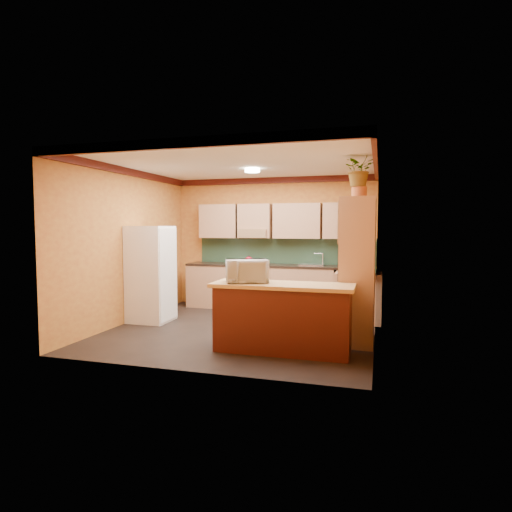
# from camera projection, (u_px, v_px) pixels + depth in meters

# --- Properties ---
(room_shell) EXTENTS (4.24, 4.24, 2.72)m
(room_shell) POSITION_uv_depth(u_px,v_px,m) (248.00, 203.00, 7.14)
(room_shell) COLOR black
(room_shell) RESTS_ON ground
(base_cabinets_back) EXTENTS (3.65, 0.60, 0.88)m
(base_cabinets_back) POSITION_uv_depth(u_px,v_px,m) (274.00, 288.00, 8.68)
(base_cabinets_back) COLOR tan
(base_cabinets_back) RESTS_ON ground
(countertop_back) EXTENTS (3.65, 0.62, 0.04)m
(countertop_back) POSITION_uv_depth(u_px,v_px,m) (274.00, 266.00, 8.65)
(countertop_back) COLOR black
(countertop_back) RESTS_ON base_cabinets_back
(stove) EXTENTS (0.58, 0.58, 0.91)m
(stove) POSITION_uv_depth(u_px,v_px,m) (245.00, 286.00, 8.85)
(stove) COLOR black
(stove) RESTS_ON ground
(kettle) EXTENTS (0.18, 0.18, 0.18)m
(kettle) POSITION_uv_depth(u_px,v_px,m) (249.00, 260.00, 8.74)
(kettle) COLOR red
(kettle) RESTS_ON stove
(sink) EXTENTS (0.48, 0.40, 0.03)m
(sink) POSITION_uv_depth(u_px,v_px,m) (312.00, 265.00, 8.43)
(sink) COLOR silver
(sink) RESTS_ON countertop_back
(base_cabinets_right) EXTENTS (0.60, 0.80, 0.88)m
(base_cabinets_right) POSITION_uv_depth(u_px,v_px,m) (358.00, 297.00, 7.56)
(base_cabinets_right) COLOR tan
(base_cabinets_right) RESTS_ON ground
(countertop_right) EXTENTS (0.62, 0.80, 0.04)m
(countertop_right) POSITION_uv_depth(u_px,v_px,m) (359.00, 271.00, 7.53)
(countertop_right) COLOR black
(countertop_right) RESTS_ON base_cabinets_right
(fridge) EXTENTS (0.68, 0.66, 1.70)m
(fridge) POSITION_uv_depth(u_px,v_px,m) (151.00, 274.00, 7.59)
(fridge) COLOR white
(fridge) RESTS_ON ground
(pantry) EXTENTS (0.48, 0.90, 2.10)m
(pantry) POSITION_uv_depth(u_px,v_px,m) (358.00, 271.00, 6.20)
(pantry) COLOR tan
(pantry) RESTS_ON ground
(fern_pot) EXTENTS (0.22, 0.22, 0.16)m
(fern_pot) POSITION_uv_depth(u_px,v_px,m) (359.00, 193.00, 6.17)
(fern_pot) COLOR #A45127
(fern_pot) RESTS_ON pantry
(fern) EXTENTS (0.57, 0.53, 0.50)m
(fern) POSITION_uv_depth(u_px,v_px,m) (360.00, 169.00, 6.15)
(fern) COLOR tan
(fern) RESTS_ON fern_pot
(breakfast_bar) EXTENTS (1.80, 0.55, 0.88)m
(breakfast_bar) POSITION_uv_depth(u_px,v_px,m) (282.00, 320.00, 5.75)
(breakfast_bar) COLOR #501712
(breakfast_bar) RESTS_ON ground
(bar_top) EXTENTS (1.90, 0.65, 0.05)m
(bar_top) POSITION_uv_depth(u_px,v_px,m) (282.00, 285.00, 5.72)
(bar_top) COLOR tan
(bar_top) RESTS_ON breakfast_bar
(microwave) EXTENTS (0.67, 0.57, 0.31)m
(microwave) POSITION_uv_depth(u_px,v_px,m) (247.00, 271.00, 5.84)
(microwave) COLOR white
(microwave) RESTS_ON bar_top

